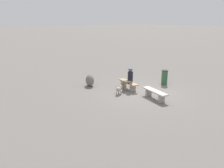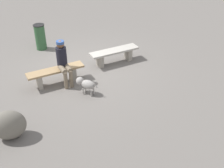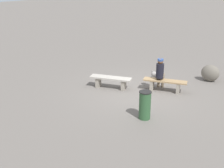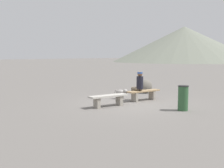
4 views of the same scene
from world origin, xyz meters
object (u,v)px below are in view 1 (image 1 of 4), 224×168
(trash_bin, at_px, (164,77))
(seated_person, at_px, (129,78))
(bench_right, at_px, (128,84))
(dog, at_px, (119,89))
(bench_left, at_px, (155,93))
(boulder, at_px, (90,80))

(trash_bin, bearing_deg, seated_person, 78.22)
(bench_right, xyz_separation_m, seated_person, (-0.21, 0.14, 0.44))
(bench_right, relative_size, dog, 2.73)
(bench_left, bearing_deg, seated_person, 12.51)
(bench_right, xyz_separation_m, trash_bin, (-0.75, -2.46, 0.15))
(seated_person, relative_size, dog, 2.08)
(bench_left, distance_m, boulder, 4.37)
(dog, height_order, boulder, boulder)
(bench_left, distance_m, bench_right, 2.17)
(seated_person, height_order, dog, seated_person)
(bench_right, distance_m, trash_bin, 2.58)
(bench_left, distance_m, trash_bin, 2.92)
(bench_right, height_order, seated_person, seated_person)
(bench_right, height_order, boulder, boulder)
(seated_person, relative_size, boulder, 1.72)
(dog, height_order, trash_bin, trash_bin)
(trash_bin, bearing_deg, bench_right, 73.06)
(dog, bearing_deg, bench_left, -86.88)
(bench_right, distance_m, boulder, 2.44)
(dog, bearing_deg, seated_person, -13.80)
(bench_left, xyz_separation_m, trash_bin, (1.42, -2.55, 0.14))
(bench_left, height_order, dog, dog)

